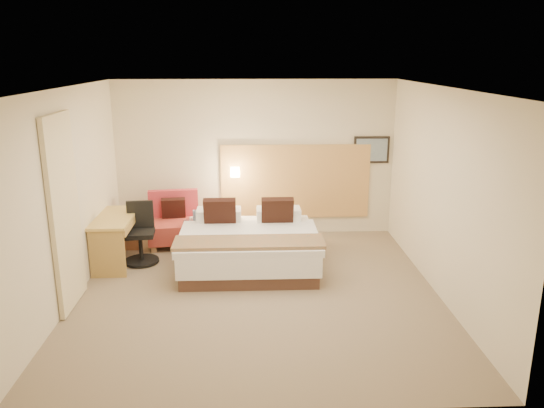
{
  "coord_description": "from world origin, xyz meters",
  "views": [
    {
      "loc": [
        -0.07,
        -6.55,
        3.08
      ],
      "look_at": [
        0.21,
        0.43,
        1.12
      ],
      "focal_mm": 35.0,
      "sensor_mm": 36.0,
      "label": 1
    }
  ],
  "objects_px": {
    "bed": "(249,244)",
    "lounge_chair": "(174,224)",
    "desk_chair": "(141,238)",
    "desk": "(117,226)",
    "side_table": "(197,234)"
  },
  "relations": [
    {
      "from": "bed",
      "to": "side_table",
      "type": "bearing_deg",
      "value": 142.2
    },
    {
      "from": "lounge_chair",
      "to": "desk_chair",
      "type": "relative_size",
      "value": 0.99
    },
    {
      "from": "side_table",
      "to": "desk_chair",
      "type": "relative_size",
      "value": 0.53
    },
    {
      "from": "side_table",
      "to": "desk",
      "type": "bearing_deg",
      "value": -155.71
    },
    {
      "from": "bed",
      "to": "lounge_chair",
      "type": "bearing_deg",
      "value": 142.31
    },
    {
      "from": "desk_chair",
      "to": "desk",
      "type": "bearing_deg",
      "value": -173.04
    },
    {
      "from": "lounge_chair",
      "to": "desk",
      "type": "xyz_separation_m",
      "value": [
        -0.74,
        -0.84,
        0.24
      ]
    },
    {
      "from": "lounge_chair",
      "to": "desk_chair",
      "type": "height_order",
      "value": "desk_chair"
    },
    {
      "from": "lounge_chair",
      "to": "side_table",
      "type": "height_order",
      "value": "lounge_chair"
    },
    {
      "from": "desk",
      "to": "desk_chair",
      "type": "distance_m",
      "value": 0.4
    },
    {
      "from": "side_table",
      "to": "desk_chair",
      "type": "height_order",
      "value": "desk_chair"
    },
    {
      "from": "bed",
      "to": "desk_chair",
      "type": "xyz_separation_m",
      "value": [
        -1.66,
        0.18,
        0.06
      ]
    },
    {
      "from": "bed",
      "to": "lounge_chair",
      "type": "distance_m",
      "value": 1.59
    },
    {
      "from": "bed",
      "to": "lounge_chair",
      "type": "height_order",
      "value": "bed"
    },
    {
      "from": "bed",
      "to": "lounge_chair",
      "type": "xyz_separation_m",
      "value": [
        -1.26,
        0.97,
        0.03
      ]
    }
  ]
}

